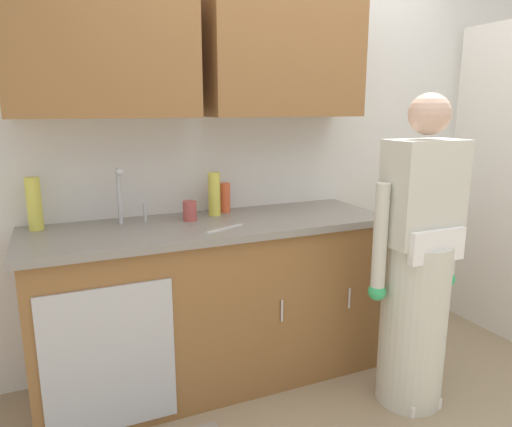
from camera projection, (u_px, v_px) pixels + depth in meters
name	position (u px, v px, depth m)	size (l,w,h in m)	color
ground_plane	(363.00, 423.00, 2.35)	(9.00, 9.00, 0.00)	#998466
kitchen_wall_with_uppers	(258.00, 120.00, 2.86)	(4.80, 0.44, 2.70)	silver
counter_cabinet	(212.00, 306.00, 2.66)	(1.90, 0.62, 0.90)	brown
countertop	(211.00, 225.00, 2.56)	(1.96, 0.66, 0.04)	gray
sink	(133.00, 232.00, 2.40)	(0.50, 0.36, 0.35)	#B7BABF
person_at_sink	(416.00, 278.00, 2.40)	(0.55, 0.34, 1.62)	white
bottle_cleaner_spray	(225.00, 197.00, 2.78)	(0.06, 0.06, 0.18)	#E05933
bottle_water_short	(34.00, 204.00, 2.36)	(0.07, 0.07, 0.27)	#D8D14C
bottle_soap	(214.00, 194.00, 2.69)	(0.07, 0.07, 0.25)	#D8D14C
cup_by_sink	(190.00, 211.00, 2.57)	(0.08, 0.08, 0.11)	#B24C47
knife_on_counter	(224.00, 229.00, 2.40)	(0.24, 0.02, 0.01)	silver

